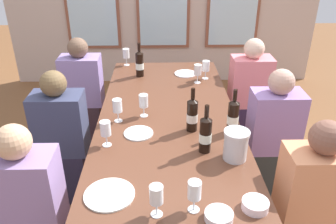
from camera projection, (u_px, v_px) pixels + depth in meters
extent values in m
plane|color=brown|center=(168.00, 192.00, 2.95)|extent=(12.00, 12.00, 0.00)
cube|color=brown|center=(168.00, 118.00, 2.61)|extent=(1.03, 2.37, 0.04)
cube|color=brown|center=(127.00, 100.00, 3.74)|extent=(0.07, 0.07, 0.70)
cube|color=brown|center=(204.00, 99.00, 3.76)|extent=(0.07, 0.07, 0.70)
cylinder|color=white|center=(185.00, 74.00, 3.35)|extent=(0.21, 0.21, 0.01)
cylinder|color=white|center=(139.00, 133.00, 2.37)|extent=(0.20, 0.20, 0.01)
cylinder|color=white|center=(109.00, 195.00, 1.81)|extent=(0.27, 0.27, 0.01)
cylinder|color=silver|center=(236.00, 146.00, 2.08)|extent=(0.14, 0.14, 0.17)
cylinder|color=silver|center=(237.00, 133.00, 2.03)|extent=(0.16, 0.16, 0.02)
cylinder|color=black|center=(192.00, 116.00, 2.36)|extent=(0.08, 0.07, 0.22)
cone|color=black|center=(193.00, 100.00, 2.31)|extent=(0.08, 0.07, 0.02)
cylinder|color=black|center=(193.00, 94.00, 2.29)|extent=(0.03, 0.03, 0.08)
cylinder|color=silver|center=(192.00, 118.00, 2.37)|extent=(0.08, 0.08, 0.06)
cylinder|color=black|center=(140.00, 65.00, 3.26)|extent=(0.08, 0.07, 0.22)
cone|color=black|center=(139.00, 52.00, 3.21)|extent=(0.08, 0.07, 0.02)
cylinder|color=black|center=(139.00, 47.00, 3.18)|extent=(0.03, 0.03, 0.08)
cylinder|color=white|center=(140.00, 66.00, 3.27)|extent=(0.08, 0.08, 0.06)
cylinder|color=black|center=(205.00, 136.00, 2.13)|extent=(0.07, 0.07, 0.22)
cone|color=black|center=(206.00, 118.00, 2.08)|extent=(0.07, 0.07, 0.02)
cylinder|color=black|center=(207.00, 111.00, 2.05)|extent=(0.03, 0.03, 0.08)
cylinder|color=white|center=(205.00, 137.00, 2.14)|extent=(0.08, 0.08, 0.06)
cylinder|color=black|center=(233.00, 118.00, 2.34)|extent=(0.07, 0.07, 0.22)
cone|color=black|center=(234.00, 102.00, 2.28)|extent=(0.07, 0.07, 0.02)
cylinder|color=black|center=(235.00, 95.00, 2.26)|extent=(0.03, 0.03, 0.08)
cylinder|color=silver|center=(233.00, 119.00, 2.34)|extent=(0.08, 0.08, 0.06)
cylinder|color=white|center=(219.00, 216.00, 1.66)|extent=(0.14, 0.14, 0.04)
cylinder|color=white|center=(255.00, 205.00, 1.72)|extent=(0.14, 0.14, 0.05)
cylinder|color=white|center=(197.00, 83.00, 3.16)|extent=(0.06, 0.06, 0.00)
cylinder|color=white|center=(197.00, 79.00, 3.15)|extent=(0.01, 0.01, 0.07)
cylinder|color=white|center=(198.00, 70.00, 3.11)|extent=(0.07, 0.07, 0.09)
cylinder|color=white|center=(107.00, 145.00, 2.24)|extent=(0.06, 0.06, 0.00)
cylinder|color=white|center=(107.00, 140.00, 2.22)|extent=(0.01, 0.01, 0.07)
cylinder|color=white|center=(105.00, 128.00, 2.18)|extent=(0.07, 0.07, 0.09)
cylinder|color=white|center=(194.00, 209.00, 1.72)|extent=(0.06, 0.06, 0.00)
cylinder|color=white|center=(194.00, 203.00, 1.70)|extent=(0.01, 0.01, 0.07)
cylinder|color=white|center=(195.00, 190.00, 1.66)|extent=(0.07, 0.07, 0.09)
cylinder|color=#590C19|center=(194.00, 195.00, 1.68)|extent=(0.06, 0.06, 0.03)
cylinder|color=white|center=(205.00, 78.00, 3.25)|extent=(0.06, 0.06, 0.00)
cylinder|color=white|center=(205.00, 74.00, 3.24)|extent=(0.01, 0.01, 0.07)
cylinder|color=white|center=(206.00, 66.00, 3.20)|extent=(0.07, 0.07, 0.09)
cylinder|color=white|center=(127.00, 65.00, 3.58)|extent=(0.06, 0.06, 0.00)
cylinder|color=white|center=(127.00, 61.00, 3.56)|extent=(0.01, 0.01, 0.07)
cylinder|color=white|center=(126.00, 53.00, 3.52)|extent=(0.07, 0.07, 0.09)
cylinder|color=white|center=(157.00, 214.00, 1.69)|extent=(0.06, 0.06, 0.00)
cylinder|color=white|center=(157.00, 208.00, 1.67)|extent=(0.01, 0.01, 0.07)
cylinder|color=white|center=(156.00, 194.00, 1.64)|extent=(0.07, 0.07, 0.09)
cylinder|color=maroon|center=(156.00, 200.00, 1.65)|extent=(0.06, 0.06, 0.02)
cylinder|color=white|center=(144.00, 116.00, 2.59)|extent=(0.06, 0.06, 0.00)
cylinder|color=white|center=(144.00, 111.00, 2.58)|extent=(0.01, 0.01, 0.07)
cylinder|color=white|center=(143.00, 101.00, 2.54)|extent=(0.07, 0.07, 0.09)
cylinder|color=white|center=(118.00, 121.00, 2.53)|extent=(0.06, 0.06, 0.00)
cylinder|color=white|center=(118.00, 116.00, 2.51)|extent=(0.01, 0.01, 0.07)
cylinder|color=white|center=(117.00, 106.00, 2.47)|extent=(0.07, 0.07, 0.09)
cube|color=#38262E|center=(87.00, 123.00, 3.56)|extent=(0.32, 0.24, 0.45)
cube|color=#8F78B9|center=(82.00, 81.00, 3.34)|extent=(0.38, 0.24, 0.48)
sphere|color=brown|center=(78.00, 48.00, 3.19)|extent=(0.19, 0.19, 0.19)
cube|color=#30213F|center=(245.00, 124.00, 3.54)|extent=(0.32, 0.24, 0.45)
cube|color=pink|center=(250.00, 81.00, 3.32)|extent=(0.38, 0.24, 0.48)
sphere|color=beige|center=(254.00, 49.00, 3.17)|extent=(0.19, 0.19, 0.19)
cube|color=#2B263F|center=(68.00, 173.00, 2.81)|extent=(0.32, 0.24, 0.45)
cube|color=#373C5B|center=(60.00, 124.00, 2.59)|extent=(0.38, 0.24, 0.48)
sphere|color=brown|center=(53.00, 84.00, 2.44)|extent=(0.19, 0.19, 0.19)
cube|color=#2E3434|center=(267.00, 171.00, 2.84)|extent=(0.32, 0.24, 0.45)
cube|color=#9372B4|center=(275.00, 122.00, 2.62)|extent=(0.38, 0.24, 0.48)
sphere|color=tan|center=(281.00, 82.00, 2.47)|extent=(0.19, 0.19, 0.19)
cube|color=#9074AF|center=(25.00, 192.00, 1.92)|extent=(0.38, 0.24, 0.48)
sphere|color=tan|center=(13.00, 142.00, 1.77)|extent=(0.19, 0.19, 0.19)
cube|color=tan|center=(315.00, 187.00, 1.95)|extent=(0.38, 0.24, 0.48)
sphere|color=brown|center=(327.00, 138.00, 1.80)|extent=(0.19, 0.19, 0.19)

